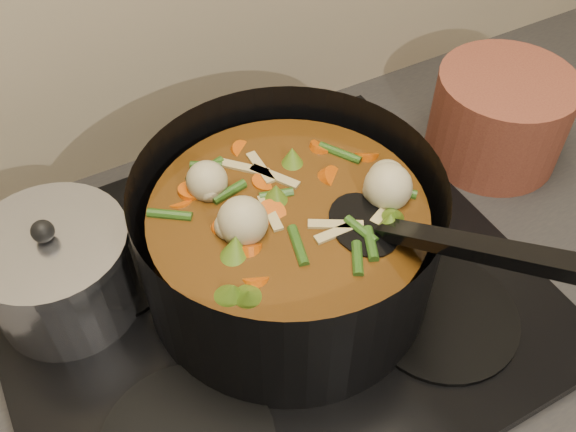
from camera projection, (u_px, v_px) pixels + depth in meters
stovetop at (268, 295)px, 0.78m from camera, size 0.62×0.54×0.03m
stockpot at (289, 240)px, 0.73m from camera, size 0.35×0.44×0.25m
saucepan at (60, 271)px, 0.72m from camera, size 0.17×0.17×0.14m
terracotta_crock at (499, 117)px, 0.92m from camera, size 0.26×0.26×0.13m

